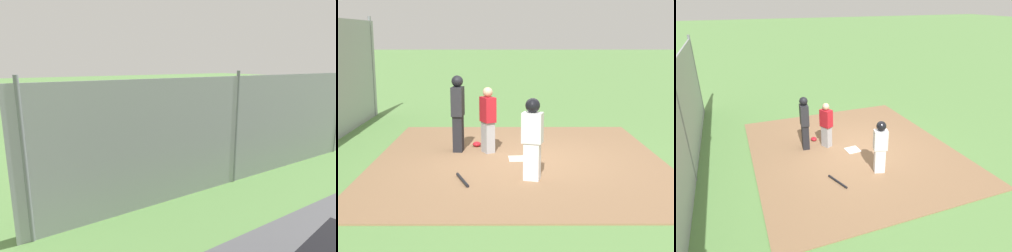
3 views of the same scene
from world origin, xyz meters
The scene contains 9 objects.
ground_plane centered at (0.00, 0.00, 0.00)m, with size 140.00×140.00×0.00m, color #5B8947.
dirt_infield centered at (0.00, 0.00, 0.01)m, with size 7.20×6.40×0.03m, color #896647.
home_plate centered at (0.00, 0.00, 0.04)m, with size 0.44×0.44×0.02m, color white.
catcher centered at (-0.61, -0.70, 0.83)m, with size 0.46×0.41×1.55m.
umpire centered at (-0.71, -1.41, 0.99)m, with size 0.40×0.30×1.81m.
runner centered at (1.49, 0.21, 0.93)m, with size 0.36×0.44×1.59m.
baseball_bat centered at (1.59, -1.12, 0.06)m, with size 0.06×0.06×0.78m, color black.
catcher_mask centered at (-1.18, -1.01, 0.09)m, with size 0.24×0.20×0.12m, color #B21923.
backstop_fence centered at (0.00, -4.79, 1.60)m, with size 12.00×0.10×3.35m.
Camera 1 is at (-6.31, -10.79, 3.55)m, focal length 31.31 mm.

